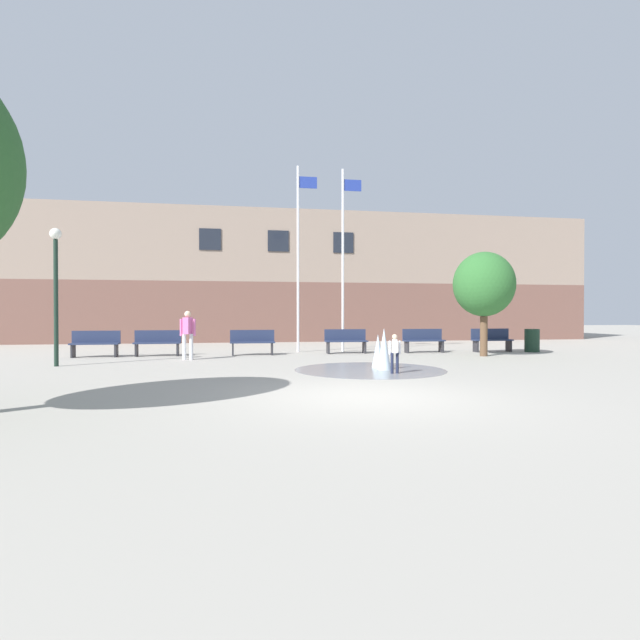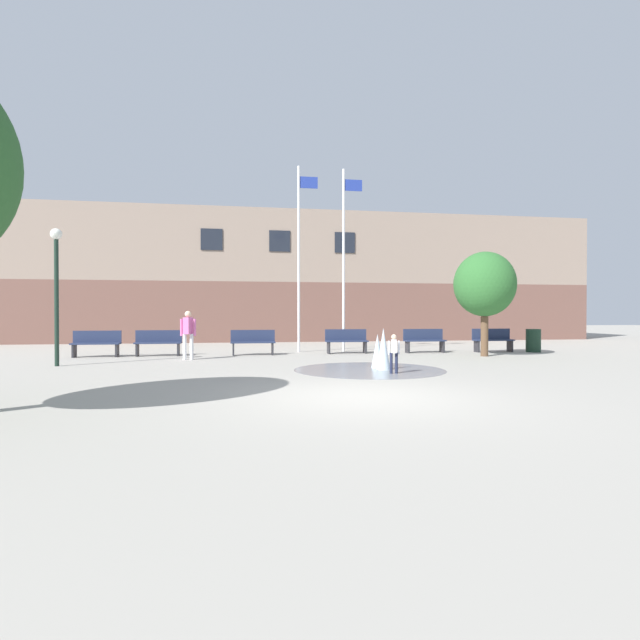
# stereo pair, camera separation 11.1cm
# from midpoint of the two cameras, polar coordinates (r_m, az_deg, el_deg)

# --- Properties ---
(ground_plane) EXTENTS (100.00, 100.00, 0.00)m
(ground_plane) POSITION_cam_midpoint_polar(r_m,az_deg,el_deg) (9.14, 4.69, -8.72)
(ground_plane) COLOR #9E998E
(library_building) EXTENTS (36.00, 6.05, 7.07)m
(library_building) POSITION_cam_midpoint_polar(r_m,az_deg,el_deg) (29.39, -5.42, 4.69)
(library_building) COLOR brown
(library_building) RESTS_ON ground
(splash_fountain) EXTENTS (4.03, 4.03, 1.11)m
(splash_fountain) POSITION_cam_midpoint_polar(r_m,az_deg,el_deg) (13.57, 6.38, -4.13)
(splash_fountain) COLOR gray
(splash_fountain) RESTS_ON ground
(park_bench_far_left) EXTENTS (1.60, 0.44, 0.91)m
(park_bench_far_left) POSITION_cam_midpoint_polar(r_m,az_deg,el_deg) (18.92, -24.45, -2.43)
(park_bench_far_left) COLOR #28282D
(park_bench_far_left) RESTS_ON ground
(park_bench_left_of_flagpoles) EXTENTS (1.60, 0.44, 0.91)m
(park_bench_left_of_flagpoles) POSITION_cam_midpoint_polar(r_m,az_deg,el_deg) (18.61, -18.24, -2.46)
(park_bench_left_of_flagpoles) COLOR #28282D
(park_bench_left_of_flagpoles) RESTS_ON ground
(park_bench_under_left_flagpole) EXTENTS (1.60, 0.44, 0.91)m
(park_bench_under_left_flagpole) POSITION_cam_midpoint_polar(r_m,az_deg,el_deg) (18.23, -7.90, -2.49)
(park_bench_under_left_flagpole) COLOR #28282D
(park_bench_under_left_flagpole) RESTS_ON ground
(park_bench_center) EXTENTS (1.60, 0.44, 0.91)m
(park_bench_center) POSITION_cam_midpoint_polar(r_m,az_deg,el_deg) (18.86, 2.81, -2.38)
(park_bench_center) COLOR #28282D
(park_bench_center) RESTS_ON ground
(park_bench_under_right_flagpole) EXTENTS (1.60, 0.44, 0.91)m
(park_bench_under_right_flagpole) POSITION_cam_midpoint_polar(r_m,az_deg,el_deg) (19.64, 11.58, -2.27)
(park_bench_under_right_flagpole) COLOR #28282D
(park_bench_under_right_flagpole) RESTS_ON ground
(park_bench_far_right) EXTENTS (1.60, 0.44, 0.91)m
(park_bench_far_right) POSITION_cam_midpoint_polar(r_m,az_deg,el_deg) (20.77, 18.87, -2.13)
(park_bench_far_right) COLOR #28282D
(park_bench_far_right) RESTS_ON ground
(child_running) EXTENTS (0.31, 0.24, 0.99)m
(child_running) POSITION_cam_midpoint_polar(r_m,az_deg,el_deg) (12.62, 8.28, -3.46)
(child_running) COLOR #1E233D
(child_running) RESTS_ON ground
(adult_near_bench) EXTENTS (0.50, 0.39, 1.59)m
(adult_near_bench) POSITION_cam_midpoint_polar(r_m,az_deg,el_deg) (16.75, -15.06, -1.24)
(adult_near_bench) COLOR silver
(adult_near_bench) RESTS_ON ground
(flagpole_left) EXTENTS (0.80, 0.10, 7.26)m
(flagpole_left) POSITION_cam_midpoint_polar(r_m,az_deg,el_deg) (19.65, -2.59, 7.65)
(flagpole_left) COLOR silver
(flagpole_left) RESTS_ON ground
(flagpole_right) EXTENTS (0.80, 0.10, 7.23)m
(flagpole_right) POSITION_cam_midpoint_polar(r_m,az_deg,el_deg) (19.96, 2.56, 7.49)
(flagpole_right) COLOR silver
(flagpole_right) RESTS_ON ground
(lamp_post_left_lane) EXTENTS (0.32, 0.32, 3.93)m
(lamp_post_left_lane) POSITION_cam_midpoint_polar(r_m,az_deg,el_deg) (16.10, -28.13, 4.43)
(lamp_post_left_lane) COLOR #192D23
(lamp_post_left_lane) RESTS_ON ground
(trash_can) EXTENTS (0.56, 0.56, 0.90)m
(trash_can) POSITION_cam_midpoint_polar(r_m,az_deg,el_deg) (21.23, 22.93, -2.17)
(trash_can) COLOR #193323
(trash_can) RESTS_ON ground
(street_tree_near_building) EXTENTS (2.14, 2.14, 3.68)m
(street_tree_near_building) POSITION_cam_midpoint_polar(r_m,az_deg,el_deg) (18.52, 18.07, 3.87)
(street_tree_near_building) COLOR brown
(street_tree_near_building) RESTS_ON ground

